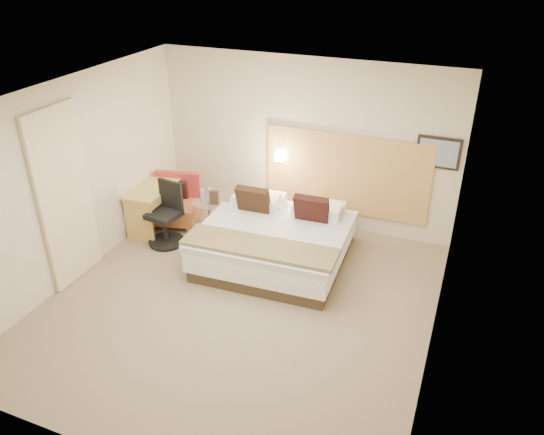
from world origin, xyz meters
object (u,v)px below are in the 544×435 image
at_px(lounge_chair, 176,204).
at_px(bed, 276,240).
at_px(side_table, 210,216).
at_px(desk, 157,194).
at_px(desk_chair, 167,219).

bearing_deg(lounge_chair, bed, -13.34).
relative_size(bed, side_table, 3.34).
relative_size(lounge_chair, desk, 0.76).
bearing_deg(bed, desk_chair, -174.61).
relative_size(side_table, desk_chair, 0.66).
relative_size(side_table, desk, 0.54).
bearing_deg(desk, side_table, 3.54).
distance_m(lounge_chair, side_table, 0.73).
height_order(bed, desk, bed).
bearing_deg(bed, lounge_chair, 166.66).
height_order(desk, desk_chair, desk_chair).
bearing_deg(lounge_chair, desk_chair, -70.26).
bearing_deg(bed, side_table, 166.43).
height_order(lounge_chair, side_table, lounge_chair).
bearing_deg(desk_chair, desk, 135.61).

